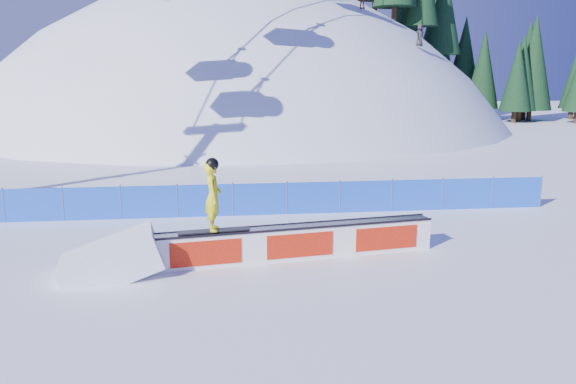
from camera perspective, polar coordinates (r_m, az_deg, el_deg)
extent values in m
plane|color=white|center=(16.54, -1.76, -6.24)|extent=(160.00, 160.00, 0.00)
sphere|color=white|center=(62.15, -5.03, -9.81)|extent=(64.00, 64.00, 64.00)
cylinder|color=#332214|center=(57.85, 12.52, 16.06)|extent=(0.50, 0.50, 1.40)
cylinder|color=#332214|center=(64.27, 11.50, 14.98)|extent=(0.50, 0.50, 1.40)
cone|color=black|center=(64.58, 11.65, 18.31)|extent=(2.78, 2.78, 6.31)
cylinder|color=#332214|center=(55.55, 15.01, 14.49)|extent=(0.50, 0.50, 1.40)
cylinder|color=#332214|center=(56.59, 17.38, 12.12)|extent=(0.50, 0.50, 1.40)
cone|color=black|center=(56.80, 17.67, 16.59)|extent=(3.38, 3.38, 7.68)
cylinder|color=#332214|center=(57.71, 16.97, 12.34)|extent=(0.50, 0.50, 1.40)
cone|color=black|center=(58.03, 17.31, 17.67)|extent=(4.22, 4.22, 9.58)
cylinder|color=#332214|center=(58.77, 17.99, 10.99)|extent=(0.50, 0.50, 1.40)
cone|color=black|center=(58.96, 18.35, 16.24)|extent=(4.23, 4.23, 9.62)
cylinder|color=#332214|center=(62.96, 20.31, 7.22)|extent=(0.50, 0.50, 1.40)
cone|color=black|center=(62.80, 20.59, 10.93)|extent=(3.07, 3.07, 6.97)
cylinder|color=#332214|center=(66.23, 18.09, 7.75)|extent=(0.50, 0.50, 1.40)
cone|color=black|center=(66.10, 18.41, 12.52)|extent=(4.33, 4.33, 9.84)
cylinder|color=#332214|center=(60.43, 23.07, 6.83)|extent=(0.50, 0.50, 1.40)
cone|color=black|center=(60.26, 23.37, 10.39)|extent=(2.79, 2.79, 6.34)
cylinder|color=#332214|center=(62.61, 24.58, 6.85)|extent=(0.50, 0.50, 1.40)
cone|color=black|center=(62.45, 25.04, 11.95)|extent=(4.39, 4.39, 9.97)
cylinder|color=#332214|center=(64.83, 24.95, 6.96)|extent=(0.50, 0.50, 1.40)
cone|color=black|center=(64.66, 25.30, 10.79)|extent=(3.29, 3.29, 7.48)
cylinder|color=#332214|center=(69.59, 25.06, 7.23)|extent=(0.50, 0.50, 1.40)
cone|color=black|center=(69.44, 25.43, 11.29)|extent=(3.82, 3.82, 8.67)
cube|color=blue|center=(20.70, -2.84, -0.74)|extent=(22.00, 0.03, 1.20)
cylinder|color=#424F78|center=(22.03, -26.90, -1.14)|extent=(0.05, 0.05, 1.30)
cylinder|color=#424F78|center=(21.42, -21.88, -1.04)|extent=(0.05, 0.05, 1.30)
cylinder|color=#424F78|center=(20.98, -16.61, -0.93)|extent=(0.05, 0.05, 1.30)
cylinder|color=#424F78|center=(20.72, -11.15, -0.81)|extent=(0.05, 0.05, 1.30)
cylinder|color=#424F78|center=(20.65, -5.62, -0.67)|extent=(0.05, 0.05, 1.30)
cylinder|color=#424F78|center=(20.78, -0.09, -0.54)|extent=(0.05, 0.05, 1.30)
cylinder|color=#424F78|center=(21.10, 5.31, -0.39)|extent=(0.05, 0.05, 1.30)
cylinder|color=#424F78|center=(21.59, 10.51, -0.26)|extent=(0.05, 0.05, 1.30)
cylinder|color=#424F78|center=(22.26, 15.44, -0.12)|extent=(0.05, 0.05, 1.30)
cylinder|color=#424F78|center=(23.08, 20.05, 0.00)|extent=(0.05, 0.05, 1.30)
cylinder|color=#424F78|center=(24.04, 24.31, 0.12)|extent=(0.05, 0.05, 1.30)
cube|color=white|center=(15.99, 0.99, -5.17)|extent=(8.08, 1.70, 0.91)
cube|color=#90939D|center=(15.86, 0.99, -3.53)|extent=(8.00, 1.72, 0.04)
cube|color=black|center=(15.61, 1.27, -3.75)|extent=(8.01, 1.23, 0.06)
cube|color=black|center=(16.10, 0.73, -3.24)|extent=(8.01, 1.23, 0.06)
cube|color=#F23511|center=(15.75, 1.26, -5.44)|extent=(7.60, 1.16, 0.68)
cube|color=#F23511|center=(16.23, 0.73, -4.90)|extent=(7.60, 1.16, 0.68)
cube|color=black|center=(15.37, -7.52, -3.91)|extent=(1.96, 0.63, 0.04)
imported|color=yellow|center=(15.14, -7.62, -0.44)|extent=(0.46, 0.69, 1.87)
sphere|color=black|center=(14.98, -7.72, 2.82)|extent=(0.35, 0.35, 0.35)
imported|color=#2A2A2A|center=(46.49, 13.25, 15.23)|extent=(0.96, 0.89, 1.65)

